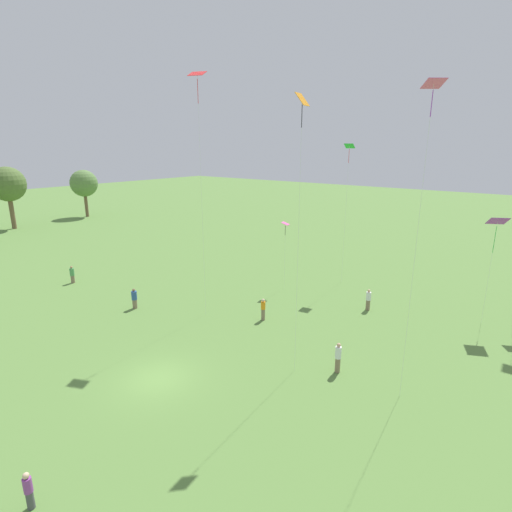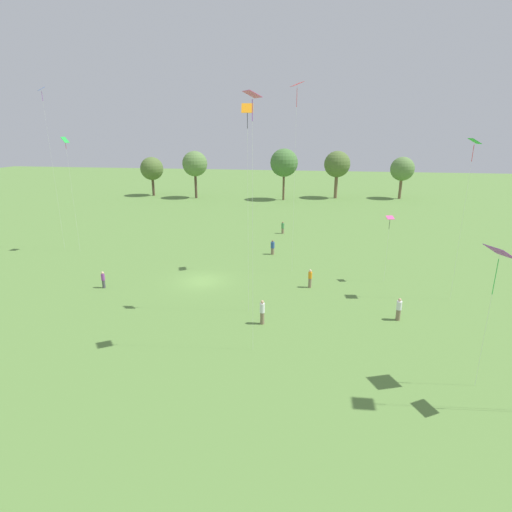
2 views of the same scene
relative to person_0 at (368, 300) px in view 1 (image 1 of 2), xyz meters
name	(u,v)px [view 1 (image 1 of 2)]	position (x,y,z in m)	size (l,w,h in m)	color
ground_plane	(158,379)	(-17.45, 5.64, -0.90)	(240.00, 240.00, 0.00)	#5B843D
tree_3	(8,184)	(-3.47, 60.24, 6.38)	(5.59, 5.59, 10.15)	brown
tree_4	(84,184)	(10.37, 61.70, 5.48)	(5.05, 5.05, 8.96)	brown
person_0	(368,300)	(0.00, 0.00, 0.00)	(0.57, 0.57, 1.81)	#847056
person_1	(72,275)	(-11.64, 26.13, -0.04)	(0.60, 0.60, 1.75)	#847056
person_2	(263,309)	(-7.00, 5.72, 0.00)	(0.50, 0.50, 1.78)	#847056
person_3	(134,299)	(-11.78, 15.70, -0.04)	(0.62, 0.62, 1.76)	#847056
person_4	(338,358)	(-10.28, -2.38, 0.07)	(0.52, 0.52, 1.93)	#847056
person_5	(29,490)	(-26.00, 2.43, -0.08)	(0.45, 0.45, 1.61)	#4C4C51
kite_0	(497,224)	(2.97, -8.01, 6.94)	(1.58, 1.65, 8.35)	purple
kite_1	(285,226)	(0.08, 8.49, 5.18)	(0.81, 0.79, 6.48)	#E54C99
kite_3	(349,153)	(5.20, 4.96, 11.74)	(0.91, 0.98, 13.50)	green
kite_7	(302,119)	(-11.73, -0.25, 13.73)	(0.89, 0.64, 15.89)	orange
kite_8	(432,104)	(-10.33, -6.19, 14.17)	(1.19, 1.20, 16.12)	#E54C99
kite_9	(198,85)	(-9.02, 10.06, 16.48)	(1.40, 1.44, 18.36)	red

